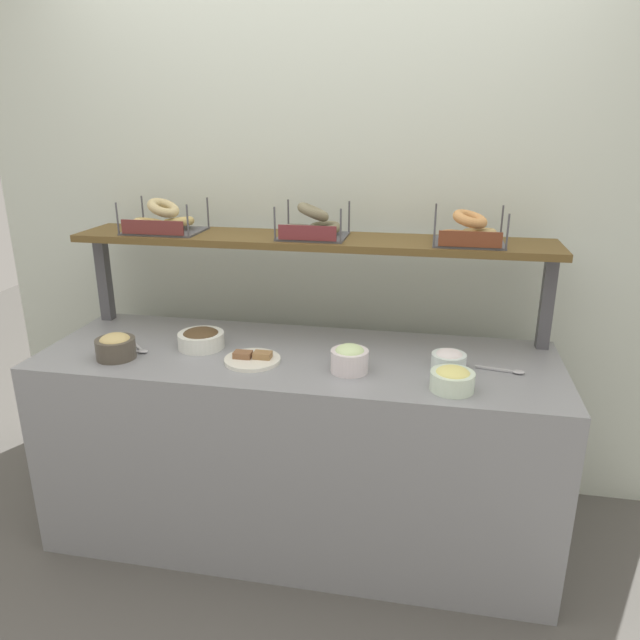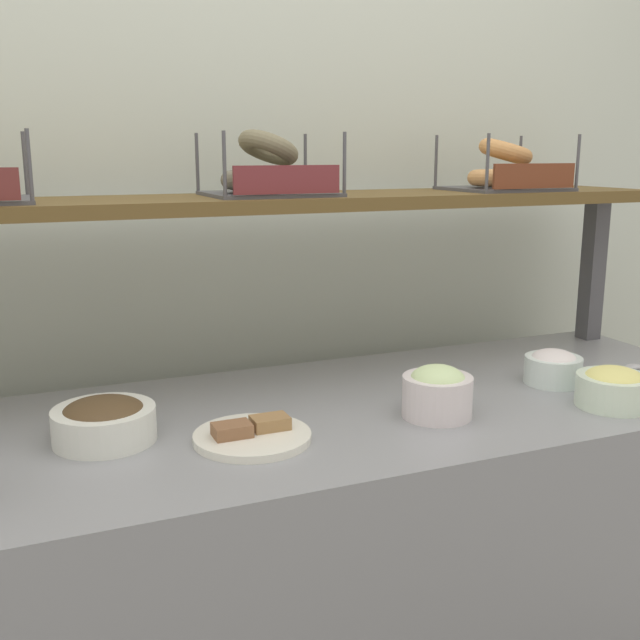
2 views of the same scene
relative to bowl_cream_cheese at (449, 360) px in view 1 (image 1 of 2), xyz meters
The scene contains 17 objects.
ground_plane 1.07m from the bowl_cream_cheese, behind, with size 8.00×8.00×0.00m, color #595651.
back_wall 0.90m from the bowl_cream_cheese, 135.52° to the left, with size 3.29×0.06×2.40m, color silver.
deli_counter 0.76m from the bowl_cream_cheese, behind, with size 2.09×0.70×0.85m, color gray.
shelf_riser_left 1.62m from the bowl_cream_cheese, 168.97° to the left, with size 0.05×0.05×0.40m, color #4C4C51.
shelf_riser_right 0.52m from the bowl_cream_cheese, 38.75° to the left, with size 0.05×0.05×0.40m, color #4C4C51.
upper_shelf 0.77m from the bowl_cream_cheese, 152.75° to the left, with size 2.05×0.32×0.03m, color brown.
bowl_cream_cheese is the anchor object (origin of this frame).
bowl_hummus 1.31m from the bowl_cream_cheese, behind, with size 0.15×0.15×0.10m.
bowl_scallion_spread 0.38m from the bowl_cream_cheese, 166.65° to the right, with size 0.14×0.14×0.11m.
bowl_chocolate_spread 1.01m from the bowl_cream_cheese, behind, with size 0.19×0.19×0.08m.
bowl_egg_salad 0.18m from the bowl_cream_cheese, 86.66° to the right, with size 0.16×0.16×0.09m.
serving_plate_white 0.76m from the bowl_cream_cheese, behind, with size 0.22×0.22×0.04m.
serving_spoon_near_plate 0.22m from the bowl_cream_cheese, ahead, with size 0.18×0.05×0.01m.
serving_spoon_by_edge 1.25m from the bowl_cream_cheese, behind, with size 0.14×0.13×0.01m.
bagel_basket_plain 1.36m from the bowl_cream_cheese, 166.61° to the left, with size 0.33×0.27×0.15m.
bagel_basket_poppy 0.79m from the bowl_cream_cheese, 152.79° to the left, with size 0.28×0.26×0.15m.
bagel_basket_sesame 0.53m from the bowl_cream_cheese, 80.15° to the left, with size 0.29×0.26×0.14m.
Camera 1 is at (0.52, -2.17, 1.76)m, focal length 33.35 mm.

